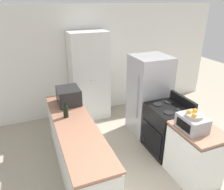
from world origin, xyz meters
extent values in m
cube|color=white|center=(0.00, 3.41, 1.30)|extent=(7.00, 0.06, 2.60)
cube|color=silver|center=(-0.84, 1.33, 0.42)|extent=(0.58, 2.40, 0.84)
cube|color=#9E6B51|center=(-0.84, 1.33, 0.90)|extent=(0.60, 2.45, 0.04)
cube|color=silver|center=(0.84, 0.49, 0.42)|extent=(0.58, 0.75, 0.84)
cube|color=#9E6B51|center=(0.84, 0.49, 0.90)|extent=(0.60, 0.77, 0.04)
cube|color=silver|center=(-0.08, 3.09, 1.03)|extent=(0.86, 0.55, 2.06)
sphere|color=#B2B2B7|center=(-0.12, 2.80, 1.03)|extent=(0.03, 0.03, 0.03)
sphere|color=#B2B2B7|center=(-0.04, 2.80, 1.03)|extent=(0.03, 0.03, 0.03)
cube|color=black|center=(0.86, 1.25, 0.46)|extent=(0.64, 0.73, 0.92)
cube|color=black|center=(0.53, 1.25, 0.34)|extent=(0.02, 0.64, 0.50)
cube|color=black|center=(1.15, 1.25, 1.00)|extent=(0.06, 0.69, 0.16)
cylinder|color=black|center=(0.73, 1.08, 0.92)|extent=(0.17, 0.17, 0.01)
cylinder|color=black|center=(0.73, 1.43, 0.92)|extent=(0.17, 0.17, 0.01)
cylinder|color=black|center=(0.98, 1.08, 0.92)|extent=(0.17, 0.17, 0.01)
cylinder|color=black|center=(0.98, 1.43, 0.92)|extent=(0.17, 0.17, 0.01)
cube|color=#A3A3A8|center=(0.90, 2.01, 0.84)|extent=(0.72, 0.71, 1.67)
cylinder|color=gray|center=(0.52, 1.82, 0.92)|extent=(0.02, 0.02, 0.92)
cube|color=black|center=(-0.76, 2.10, 1.06)|extent=(0.40, 0.47, 0.29)
cube|color=black|center=(-0.56, 2.07, 1.06)|extent=(0.01, 0.29, 0.21)
cylinder|color=black|center=(-0.92, 1.59, 1.01)|extent=(0.08, 0.08, 0.20)
cylinder|color=black|center=(-0.92, 1.59, 1.16)|extent=(0.03, 0.03, 0.09)
cube|color=#939399|center=(0.72, 0.52, 1.03)|extent=(0.32, 0.42, 0.22)
cube|color=black|center=(0.56, 0.52, 1.03)|extent=(0.01, 0.29, 0.13)
cylinder|color=#B2A893|center=(0.72, 0.51, 1.16)|extent=(0.24, 0.24, 0.05)
sphere|color=orange|center=(0.77, 0.56, 1.20)|extent=(0.07, 0.07, 0.07)
sphere|color=orange|center=(0.67, 0.56, 1.20)|extent=(0.07, 0.07, 0.07)
sphere|color=orange|center=(0.67, 0.45, 1.20)|extent=(0.07, 0.07, 0.07)
camera|label=1|loc=(-1.39, -1.59, 2.68)|focal=35.00mm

